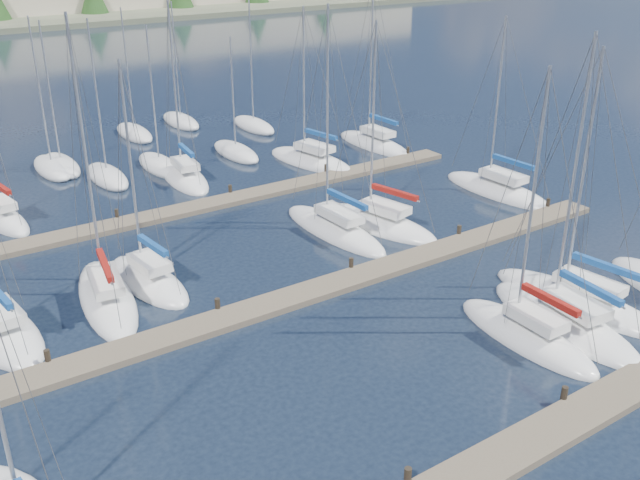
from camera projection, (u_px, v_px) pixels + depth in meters
ground at (54, 117)px, 69.05m from camera, size 400.00×400.00×0.00m
dock_near at (510, 454)px, 25.22m from camera, size 44.00×1.93×1.10m
dock_mid at (298, 296)px, 35.78m from camera, size 44.00×1.93×1.10m
dock_far at (182, 210)px, 46.35m from camera, size 44.00×1.93×1.10m
sailboat_r at (374, 144)px, 60.06m from camera, size 2.72×8.84×14.32m
sailboat_h at (1, 332)px, 32.60m from camera, size 3.71×7.82×12.78m
sailboat_d at (526, 336)px, 32.31m from camera, size 2.67×7.92×12.96m
sailboat_p at (185, 177)px, 52.21m from camera, size 3.55×8.07×13.31m
sailboat_n at (3, 219)px, 44.93m from camera, size 3.05×7.00×12.50m
sailboat_f at (578, 301)px, 35.24m from camera, size 3.86×9.55×13.20m
sailboat_q at (311, 161)px, 55.93m from camera, size 4.58×9.08×12.51m
sailboat_l at (379, 223)px, 44.32m from camera, size 4.70×9.07×13.07m
sailboat_m at (497, 190)px, 49.81m from camera, size 3.14×9.17×12.58m
sailboat_k at (335, 229)px, 43.42m from camera, size 2.82×9.39×14.04m
sailboat_i at (107, 298)px, 35.56m from camera, size 4.02×9.28×14.57m
sailboat_j at (149, 280)px, 37.28m from camera, size 3.20×7.38×12.26m
sailboat_e at (564, 322)px, 33.45m from camera, size 3.79×9.18×14.08m
distant_boats at (55, 165)px, 54.45m from camera, size 36.93×20.75×13.30m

